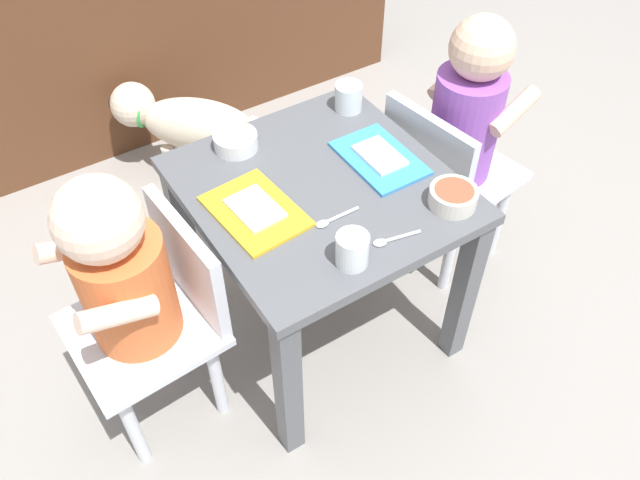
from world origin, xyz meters
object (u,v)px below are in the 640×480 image
at_px(water_cup_right, 348,99).
at_px(seated_child_right, 463,123).
at_px(food_tray_right, 381,159).
at_px(spoon_by_left_tray, 333,219).
at_px(dining_table, 320,216).
at_px(veggie_bowl_near, 453,196).
at_px(spoon_by_right_tray, 392,239).
at_px(food_tray_left, 256,212).
at_px(seated_child_left, 129,279).
at_px(dog, 185,122).
at_px(cereal_bowl_left_side, 236,141).
at_px(water_cup_left, 352,251).

bearing_deg(water_cup_right, seated_child_right, -35.99).
relative_size(food_tray_right, spoon_by_left_tray, 2.07).
xyz_separation_m(dining_table, veggie_bowl_near, (0.19, -0.19, 0.11)).
bearing_deg(spoon_by_right_tray, food_tray_left, 131.96).
bearing_deg(seated_child_right, spoon_by_right_tray, -148.80).
relative_size(water_cup_right, spoon_by_left_tray, 0.65).
bearing_deg(seated_child_left, veggie_bowl_near, -17.62).
relative_size(dog, food_tray_left, 1.84).
bearing_deg(cereal_bowl_left_side, veggie_bowl_near, -54.56).
bearing_deg(veggie_bowl_near, food_tray_left, 151.50).
bearing_deg(water_cup_right, dining_table, -136.46).
relative_size(cereal_bowl_left_side, spoon_by_left_tray, 0.98).
relative_size(food_tray_left, veggie_bowl_near, 2.24).
distance_m(dining_table, cereal_bowl_left_side, 0.25).
height_order(dog, veggie_bowl_near, veggie_bowl_near).
distance_m(seated_child_left, water_cup_left, 0.42).
height_order(food_tray_left, spoon_by_left_tray, food_tray_left).
distance_m(food_tray_right, spoon_by_left_tray, 0.21).
bearing_deg(spoon_by_left_tray, spoon_by_right_tray, -58.86).
height_order(seated_child_right, spoon_by_left_tray, seated_child_right).
bearing_deg(food_tray_left, cereal_bowl_left_side, 72.86).
xyz_separation_m(cereal_bowl_left_side, spoon_by_right_tray, (0.12, -0.41, -0.02)).
xyz_separation_m(dog, veggie_bowl_near, (0.21, -0.91, 0.30)).
height_order(seated_child_right, water_cup_left, seated_child_right).
xyz_separation_m(spoon_by_left_tray, spoon_by_right_tray, (0.06, -0.11, 0.00)).
height_order(veggie_bowl_near, spoon_by_right_tray, veggie_bowl_near).
relative_size(food_tray_left, water_cup_left, 3.26).
height_order(dog, food_tray_right, food_tray_right).
height_order(dining_table, food_tray_left, food_tray_left).
bearing_deg(water_cup_left, cereal_bowl_left_side, 93.09).
height_order(dog, spoon_by_right_tray, spoon_by_right_tray).
height_order(food_tray_right, water_cup_right, water_cup_right).
height_order(food_tray_left, water_cup_right, water_cup_right).
distance_m(seated_child_left, food_tray_right, 0.58).
xyz_separation_m(food_tray_right, cereal_bowl_left_side, (-0.24, 0.21, 0.01)).
bearing_deg(dog, spoon_by_right_tray, -86.84).
distance_m(food_tray_left, food_tray_right, 0.31).
distance_m(food_tray_left, veggie_bowl_near, 0.39).
bearing_deg(food_tray_right, cereal_bowl_left_side, 139.30).
relative_size(seated_child_left, spoon_by_left_tray, 6.96).
bearing_deg(water_cup_right, water_cup_left, -123.63).
xyz_separation_m(seated_child_left, dog, (0.40, 0.72, -0.24)).
bearing_deg(cereal_bowl_left_side, seated_child_right, -18.59).
bearing_deg(cereal_bowl_left_side, dining_table, -66.46).
xyz_separation_m(seated_child_right, food_tray_left, (-0.58, -0.04, 0.04)).
xyz_separation_m(dog, cereal_bowl_left_side, (-0.07, -0.52, 0.30)).
distance_m(seated_child_right, veggie_bowl_near, 0.33).
relative_size(dining_table, food_tray_left, 2.52).
height_order(seated_child_left, veggie_bowl_near, seated_child_left).
distance_m(seated_child_left, veggie_bowl_near, 0.65).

